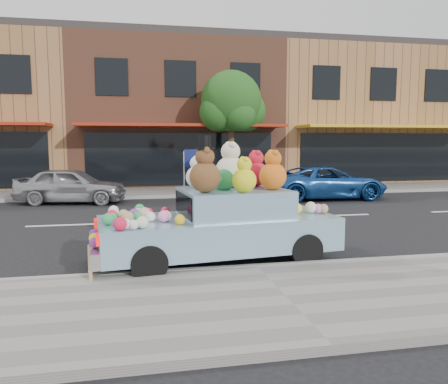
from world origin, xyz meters
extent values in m
plane|color=black|center=(0.00, 0.00, 0.00)|extent=(120.00, 120.00, 0.00)
cube|color=gray|center=(0.00, -6.50, 0.06)|extent=(60.00, 3.00, 0.12)
cube|color=gray|center=(0.00, 6.50, 0.06)|extent=(60.00, 3.00, 0.12)
cube|color=gray|center=(0.00, -5.00, 0.07)|extent=(60.00, 0.12, 0.13)
cube|color=gray|center=(0.00, 5.00, 0.07)|extent=(60.00, 0.12, 0.13)
cube|color=black|center=(-7.00, 7.98, 5.00)|extent=(1.40, 0.06, 1.60)
cube|color=brown|center=(0.00, 12.00, 3.50)|extent=(10.00, 8.00, 7.00)
cube|color=#332D2B|center=(0.00, 12.00, 7.15)|extent=(10.00, 8.00, 0.30)
cube|color=black|center=(0.00, 7.98, 1.40)|extent=(8.50, 0.06, 2.40)
cube|color=#9C230E|center=(0.00, 7.10, 2.90)|extent=(9.00, 1.80, 0.12)
cube|color=black|center=(-3.00, 7.98, 5.00)|extent=(1.40, 0.06, 1.60)
cube|color=black|center=(0.00, 7.98, 5.00)|extent=(1.40, 0.06, 1.60)
cube|color=black|center=(3.00, 7.98, 5.00)|extent=(1.40, 0.06, 1.60)
cube|color=#9C6B41|center=(10.00, 12.00, 3.50)|extent=(10.00, 8.00, 7.00)
cube|color=#332D2B|center=(10.00, 12.00, 7.15)|extent=(10.00, 8.00, 0.30)
cube|color=black|center=(10.00, 7.98, 1.40)|extent=(8.50, 0.06, 2.40)
cube|color=gold|center=(10.00, 7.10, 2.90)|extent=(9.00, 1.80, 0.12)
cube|color=black|center=(7.00, 7.98, 5.00)|extent=(1.40, 0.06, 1.60)
cube|color=black|center=(10.00, 7.98, 5.00)|extent=(1.40, 0.06, 1.60)
cube|color=black|center=(13.00, 7.98, 5.00)|extent=(1.40, 0.06, 1.60)
cylinder|color=#38281C|center=(2.00, 6.50, 1.60)|extent=(0.28, 0.28, 3.20)
sphere|color=#1B4915|center=(2.00, 6.50, 3.92)|extent=(2.60, 2.60, 2.60)
sphere|color=#1B4915|center=(2.70, 6.80, 3.52)|extent=(1.80, 1.80, 1.80)
sphere|color=#1B4915|center=(1.40, 6.30, 3.42)|extent=(1.60, 1.60, 1.60)
sphere|color=#1B4915|center=(2.20, 5.90, 3.32)|extent=(1.40, 1.40, 1.40)
sphere|color=#1B4915|center=(1.70, 7.10, 3.62)|extent=(1.60, 1.60, 1.60)
imported|color=#A5A5A9|center=(-4.33, 4.24, 0.65)|extent=(4.02, 2.14, 1.30)
imported|color=#1C4E9B|center=(5.17, 3.62, 0.63)|extent=(4.60, 2.18, 1.27)
cylinder|color=black|center=(0.96, -4.84, 0.30)|extent=(0.62, 0.27, 0.60)
cylinder|color=black|center=(0.78, -3.29, 0.30)|extent=(0.62, 0.27, 0.60)
cylinder|color=black|center=(-1.82, -5.15, 0.30)|extent=(0.62, 0.27, 0.60)
cylinder|color=black|center=(-2.00, -3.60, 0.30)|extent=(0.62, 0.27, 0.60)
cube|color=#8CB7D0|center=(-0.52, -4.22, 0.55)|extent=(4.47, 2.18, 0.60)
cube|color=#8CB7D0|center=(-0.22, -4.19, 1.10)|extent=(2.06, 1.71, 0.50)
cube|color=silver|center=(-2.73, -4.47, 0.40)|extent=(0.36, 1.79, 0.26)
cube|color=red|center=(-2.60, -5.14, 0.72)|extent=(0.09, 0.28, 0.16)
cube|color=red|center=(-2.75, -3.79, 0.72)|extent=(0.09, 0.28, 0.16)
cube|color=black|center=(-1.17, -4.29, 1.10)|extent=(0.19, 1.30, 0.40)
sphere|color=#593519|center=(-0.83, -4.61, 1.62)|extent=(0.55, 0.55, 0.55)
sphere|color=#593519|center=(-0.83, -4.61, 1.97)|extent=(0.34, 0.34, 0.34)
sphere|color=#593519|center=(-0.83, -4.73, 2.08)|extent=(0.13, 0.13, 0.13)
sphere|color=#593519|center=(-0.83, -4.49, 2.08)|extent=(0.13, 0.13, 0.13)
cylinder|color=black|center=(-0.83, -4.61, 2.12)|extent=(0.32, 0.32, 0.02)
cylinder|color=black|center=(-0.83, -4.61, 2.23)|extent=(0.20, 0.20, 0.22)
sphere|color=beige|center=(-0.21, -3.83, 1.65)|extent=(0.60, 0.60, 0.60)
sphere|color=beige|center=(-0.21, -3.83, 2.04)|extent=(0.37, 0.37, 0.37)
sphere|color=beige|center=(-0.21, -3.96, 2.16)|extent=(0.14, 0.14, 0.14)
sphere|color=beige|center=(-0.21, -3.70, 2.16)|extent=(0.14, 0.14, 0.14)
sphere|color=#C55812|center=(0.46, -4.41, 1.60)|extent=(0.50, 0.50, 0.50)
sphere|color=#C55812|center=(0.46, -4.41, 1.93)|extent=(0.31, 0.31, 0.31)
sphere|color=#C55812|center=(0.46, -4.52, 2.03)|extent=(0.12, 0.12, 0.12)
sphere|color=#C55812|center=(0.46, -4.30, 2.03)|extent=(0.12, 0.12, 0.12)
sphere|color=#B51326|center=(0.33, -3.72, 1.59)|extent=(0.49, 0.49, 0.49)
sphere|color=#B51326|center=(0.33, -3.72, 1.91)|extent=(0.30, 0.30, 0.30)
sphere|color=#B51326|center=(0.33, -3.83, 2.01)|extent=(0.12, 0.12, 0.12)
sphere|color=#B51326|center=(0.33, -3.61, 2.01)|extent=(0.12, 0.12, 0.12)
sphere|color=silver|center=(-0.87, -3.81, 1.56)|extent=(0.41, 0.41, 0.41)
sphere|color=silver|center=(-0.87, -3.81, 1.82)|extent=(0.26, 0.26, 0.26)
sphere|color=silver|center=(-0.87, -3.90, 1.91)|extent=(0.10, 0.10, 0.10)
sphere|color=silver|center=(-0.87, -3.72, 1.91)|extent=(0.10, 0.10, 0.10)
sphere|color=#CFCA17|center=(-0.16, -4.73, 1.56)|extent=(0.43, 0.43, 0.43)
sphere|color=#CFCA17|center=(-0.16, -4.73, 1.84)|extent=(0.27, 0.27, 0.27)
sphere|color=#CFCA17|center=(-0.16, -4.82, 1.93)|extent=(0.10, 0.10, 0.10)
sphere|color=#CFCA17|center=(-0.16, -4.64, 1.93)|extent=(0.10, 0.10, 0.10)
sphere|color=#258A47|center=(-0.42, -4.21, 1.53)|extent=(0.40, 0.40, 0.40)
sphere|color=pink|center=(0.07, -4.10, 1.50)|extent=(0.32, 0.32, 0.32)
sphere|color=silver|center=(-2.05, -5.13, 0.93)|extent=(0.16, 0.16, 0.16)
sphere|color=beige|center=(-1.98, -4.15, 0.94)|extent=(0.19, 0.19, 0.19)
sphere|color=#978353|center=(-2.16, -4.61, 0.96)|extent=(0.21, 0.21, 0.21)
sphere|color=#258A47|center=(-1.99, -4.42, 0.94)|extent=(0.17, 0.17, 0.17)
sphere|color=#978353|center=(-1.88, -4.41, 0.92)|extent=(0.14, 0.14, 0.14)
sphere|color=beige|center=(-1.91, -5.06, 0.95)|extent=(0.20, 0.20, 0.20)
sphere|color=red|center=(-1.78, -3.78, 0.92)|extent=(0.13, 0.13, 0.13)
sphere|color=silver|center=(-1.77, -4.49, 0.94)|extent=(0.18, 0.18, 0.18)
sphere|color=pink|center=(-1.55, -4.58, 0.95)|extent=(0.20, 0.20, 0.20)
sphere|color=#258A47|center=(-1.95, -3.61, 0.95)|extent=(0.19, 0.19, 0.19)
sphere|color=beige|center=(-1.97, -5.02, 0.93)|extent=(0.15, 0.15, 0.15)
sphere|color=red|center=(-2.43, -4.26, 0.95)|extent=(0.19, 0.19, 0.19)
sphere|color=orange|center=(-1.30, -4.87, 0.94)|extent=(0.18, 0.18, 0.18)
sphere|color=silver|center=(-2.43, -3.76, 0.95)|extent=(0.19, 0.19, 0.19)
sphere|color=yellow|center=(-2.01, -4.22, 0.94)|extent=(0.18, 0.18, 0.18)
sphere|color=#258A47|center=(-2.40, -4.37, 0.93)|extent=(0.16, 0.16, 0.16)
sphere|color=#978353|center=(-2.23, -4.32, 0.95)|extent=(0.20, 0.20, 0.20)
sphere|color=#6F2D8C|center=(-2.18, -5.04, 0.93)|extent=(0.15, 0.15, 0.15)
sphere|color=#258A47|center=(-2.47, -4.66, 0.95)|extent=(0.20, 0.20, 0.20)
sphere|color=red|center=(-2.26, -5.18, 0.96)|extent=(0.22, 0.22, 0.22)
sphere|color=silver|center=(-2.18, -4.58, 0.92)|extent=(0.14, 0.14, 0.14)
sphere|color=#6F2D8C|center=(-2.31, -5.03, 0.93)|extent=(0.17, 0.17, 0.17)
sphere|color=yellow|center=(-1.97, -4.16, 0.92)|extent=(0.13, 0.13, 0.13)
sphere|color=beige|center=(-2.17, -5.09, 0.94)|extent=(0.18, 0.18, 0.18)
sphere|color=silver|center=(-1.51, -4.52, 0.95)|extent=(0.19, 0.19, 0.19)
sphere|color=red|center=(-2.18, -4.60, 0.95)|extent=(0.20, 0.20, 0.20)
sphere|color=#6F2D8C|center=(-2.04, -4.28, 0.95)|extent=(0.21, 0.21, 0.21)
sphere|color=red|center=(-1.48, -3.94, 0.93)|extent=(0.17, 0.17, 0.17)
sphere|color=#D8A88C|center=(-1.87, -4.32, 0.97)|extent=(0.22, 0.22, 0.22)
sphere|color=#6F2D8C|center=(-2.76, -4.17, 0.61)|extent=(0.16, 0.16, 0.16)
sphere|color=beige|center=(-2.77, -4.07, 0.59)|extent=(0.13, 0.13, 0.13)
sphere|color=yellow|center=(-2.71, -4.66, 0.59)|extent=(0.12, 0.12, 0.12)
sphere|color=beige|center=(-2.68, -4.88, 0.61)|extent=(0.16, 0.16, 0.16)
sphere|color=yellow|center=(-2.72, -4.58, 0.62)|extent=(0.18, 0.18, 0.18)
sphere|color=#258A47|center=(-2.73, -4.43, 0.59)|extent=(0.12, 0.12, 0.12)
sphere|color=brown|center=(-2.68, -4.91, 0.59)|extent=(0.13, 0.13, 0.13)
sphere|color=#6F2D8C|center=(-2.68, -4.91, 0.62)|extent=(0.17, 0.17, 0.17)
sphere|color=orange|center=(1.01, -3.93, 0.94)|extent=(0.18, 0.18, 0.18)
sphere|color=orange|center=(0.73, -3.63, 0.97)|extent=(0.25, 0.25, 0.25)
sphere|color=beige|center=(1.30, -4.19, 0.96)|extent=(0.22, 0.22, 0.22)
sphere|color=orange|center=(1.18, -3.44, 0.97)|extent=(0.23, 0.23, 0.23)
sphere|color=#258A47|center=(0.97, -3.58, 0.95)|extent=(0.19, 0.19, 0.19)
sphere|color=#978353|center=(1.53, -4.26, 0.94)|extent=(0.18, 0.18, 0.18)
sphere|color=pink|center=(1.44, -4.23, 0.94)|extent=(0.18, 0.18, 0.18)
sphere|color=yellow|center=(1.01, -4.20, 0.95)|extent=(0.21, 0.21, 0.21)
cylinder|color=#997A54|center=(-2.71, -5.32, 0.17)|extent=(0.06, 0.06, 0.17)
sphere|color=#997A54|center=(-2.71, -5.32, 0.26)|extent=(0.07, 0.07, 0.07)
cylinder|color=#997A54|center=(-2.72, -5.22, 0.17)|extent=(0.06, 0.06, 0.17)
sphere|color=#997A54|center=(-2.72, -5.22, 0.26)|extent=(0.07, 0.07, 0.07)
cylinder|color=#997A54|center=(-2.73, -5.11, 0.17)|extent=(0.06, 0.06, 0.17)
sphere|color=#997A54|center=(-2.73, -5.11, 0.26)|extent=(0.07, 0.07, 0.07)
cylinder|color=#997A54|center=(-2.75, -5.01, 0.17)|extent=(0.06, 0.06, 0.17)
sphere|color=#997A54|center=(-2.75, -5.01, 0.26)|extent=(0.07, 0.07, 0.07)
cylinder|color=#997A54|center=(-2.76, -4.90, 0.17)|extent=(0.06, 0.06, 0.17)
sphere|color=#997A54|center=(-2.76, -4.90, 0.26)|extent=(0.07, 0.07, 0.07)
cylinder|color=#997A54|center=(-2.77, -4.80, 0.17)|extent=(0.06, 0.06, 0.17)
sphere|color=#997A54|center=(-2.77, -4.80, 0.26)|extent=(0.07, 0.07, 0.07)
cylinder|color=#997A54|center=(-2.78, -4.69, 0.17)|extent=(0.06, 0.06, 0.17)
sphere|color=#997A54|center=(-2.78, -4.69, 0.26)|extent=(0.07, 0.07, 0.07)
cylinder|color=#997A54|center=(-2.79, -4.59, 0.17)|extent=(0.06, 0.06, 0.17)
sphere|color=#997A54|center=(-2.79, -4.59, 0.26)|extent=(0.07, 0.07, 0.07)
cylinder|color=#997A54|center=(-2.81, -4.48, 0.17)|extent=(0.06, 0.06, 0.17)
sphere|color=#997A54|center=(-2.81, -4.48, 0.26)|extent=(0.07, 0.07, 0.07)
cylinder|color=#997A54|center=(-2.82, -4.37, 0.17)|extent=(0.06, 0.06, 0.17)
sphere|color=#997A54|center=(-2.82, -4.37, 0.26)|extent=(0.07, 0.07, 0.07)
cylinder|color=#997A54|center=(-2.83, -4.27, 0.17)|extent=(0.06, 0.06, 0.17)
sphere|color=#997A54|center=(-2.83, -4.27, 0.26)|extent=(0.07, 0.07, 0.07)
cylinder|color=#997A54|center=(-2.84, -4.16, 0.17)|extent=(0.06, 0.06, 0.17)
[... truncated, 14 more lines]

